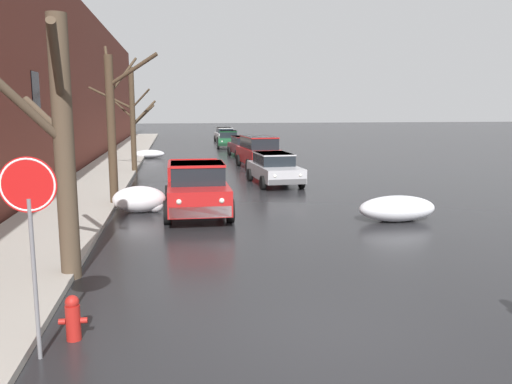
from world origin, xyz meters
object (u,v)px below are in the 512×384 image
Objects in this scene: bare_tree_second_along_sidewalk at (113,123)px; sedan_white_at_far_intersection at (225,134)px; bare_tree_at_the_corner at (61,142)px; suv_red_parked_kerbside_mid at (259,151)px; bare_tree_mid_block at (132,118)px; sedan_green_queued_behind_truck at (228,139)px; sedan_maroon_parked_far_down_block at (245,146)px; sedan_silver_parked_kerbside_close at (274,168)px; fire_hydrant at (73,318)px; pickup_truck_red_approaching_near_lane at (197,187)px; stop_sign_at_corner at (29,204)px.

bare_tree_second_along_sidewalk is 32.91m from sedan_white_at_far_intersection.
bare_tree_at_the_corner reaches higher than suv_red_parked_kerbside_mid.
sedan_green_queued_behind_truck is at bearing 67.15° from bare_tree_mid_block.
sedan_green_queued_behind_truck is at bearing -92.84° from sedan_white_at_far_intersection.
sedan_maroon_parked_far_down_block is 1.12× the size of sedan_green_queued_behind_truck.
sedan_silver_parked_kerbside_close is at bearing -90.04° from sedan_green_queued_behind_truck.
bare_tree_second_along_sidewalk reaches higher than sedan_white_at_far_intersection.
sedan_silver_parked_kerbside_close is 1.01× the size of sedan_white_at_far_intersection.
sedan_silver_parked_kerbside_close is (6.61, 12.17, -2.05)m from bare_tree_at_the_corner.
sedan_maroon_parked_far_down_block is 7.94m from sedan_green_queued_behind_truck.
bare_tree_at_the_corner is 3.93m from fire_hydrant.
sedan_maroon_parked_far_down_block is 6.38× the size of fire_hydrant.
sedan_silver_parked_kerbside_close is 27.95m from sedan_white_at_far_intersection.
bare_tree_second_along_sidewalk is 1.41× the size of sedan_green_queued_behind_truck.
sedan_silver_parked_kerbside_close is (6.51, 4.16, -2.18)m from bare_tree_second_along_sidewalk.
sedan_maroon_parked_far_down_block and sedan_green_queued_behind_truck have the same top height.
sedan_white_at_far_intersection is (-0.04, 14.90, -0.00)m from sedan_maroon_parked_far_down_block.
bare_tree_mid_block reaches higher than fire_hydrant.
bare_tree_at_the_corner is 7.07m from pickup_truck_red_approaching_near_lane.
bare_tree_second_along_sidewalk is at bearing 89.30° from bare_tree_at_the_corner.
sedan_silver_parked_kerbside_close is at bearing 32.58° from bare_tree_second_along_sidewalk.
bare_tree_at_the_corner is 1.31× the size of sedan_green_queued_behind_truck.
sedan_white_at_far_intersection is at bearing 72.93° from bare_tree_mid_block.
sedan_silver_parked_kerbside_close is 6.21m from suv_red_parked_kerbside_mid.
sedan_maroon_parked_far_down_block is at bearing -87.19° from sedan_green_queued_behind_truck.
bare_tree_second_along_sidewalk is 1.30× the size of sedan_silver_parked_kerbside_close.
sedan_green_queued_behind_truck is 0.93× the size of sedan_white_at_far_intersection.
sedan_maroon_parked_far_down_block is (7.01, 25.21, -2.05)m from bare_tree_at_the_corner.
bare_tree_mid_block is 20.60m from fire_hydrant.
stop_sign_at_corner is (0.27, -20.98, -0.68)m from bare_tree_mid_block.
bare_tree_second_along_sidewalk is 1.28× the size of suv_red_parked_kerbside_mid.
fire_hydrant is 1.98m from stop_sign_at_corner.
stop_sign_at_corner is at bearing -89.12° from bare_tree_second_along_sidewalk.
suv_red_parked_kerbside_mid is at bearing 73.68° from fire_hydrant.
bare_tree_mid_block reaches higher than pickup_truck_red_approaching_near_lane.
pickup_truck_red_approaching_near_lane reaches higher than fire_hydrant.
stop_sign_at_corner is at bearing -98.72° from sedan_white_at_far_intersection.
bare_tree_at_the_corner is 1.03× the size of pickup_truck_red_approaching_near_lane.
bare_tree_at_the_corner reaches higher than pickup_truck_red_approaching_near_lane.
stop_sign_at_corner is (-6.34, -15.72, 1.47)m from sedan_silver_parked_kerbside_close.
bare_tree_at_the_corner is 1.21× the size of sedan_silver_parked_kerbside_close.
fire_hydrant is at bearing 56.75° from stop_sign_at_corner.
stop_sign_at_corner is (-6.70, -43.66, 1.47)m from sedan_white_at_far_intersection.
sedan_silver_parked_kerbside_close is 13.05m from sedan_maroon_parked_far_down_block.
bare_tree_second_along_sidewalk is at bearing 146.39° from pickup_truck_red_approaching_near_lane.
fire_hydrant is (-5.99, -36.14, -0.39)m from sedan_green_queued_behind_truck.
stop_sign_at_corner is at bearing -105.04° from pickup_truck_red_approaching_near_lane.
bare_tree_second_along_sidewalk reaches higher than bare_tree_mid_block.
sedan_maroon_parked_far_down_block is 29.58m from stop_sign_at_corner.
stop_sign_at_corner is (0.28, -3.55, -0.58)m from bare_tree_at_the_corner.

